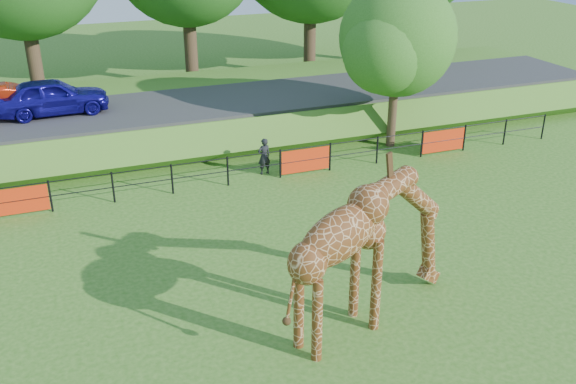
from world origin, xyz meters
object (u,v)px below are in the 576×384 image
at_px(giraffe, 372,251).
at_px(car_red, 11,100).
at_px(tree_east, 399,42).
at_px(car_blue, 52,96).
at_px(visitor, 264,156).

distance_m(giraffe, car_red, 17.68).
bearing_deg(tree_east, car_red, 160.70).
xyz_separation_m(giraffe, tree_east, (6.67, 10.67, 2.40)).
bearing_deg(car_blue, visitor, -132.08).
relative_size(giraffe, visitor, 3.76).
bearing_deg(car_blue, car_red, 73.75).
height_order(giraffe, tree_east, tree_east).
height_order(car_red, tree_east, tree_east).
bearing_deg(visitor, car_red, -43.66).
xyz_separation_m(car_blue, tree_east, (13.04, -4.73, 2.12)).
xyz_separation_m(giraffe, car_red, (-7.95, 15.79, 0.18)).
bearing_deg(giraffe, tree_east, 38.44).
bearing_deg(car_red, visitor, -129.97).
height_order(giraffe, visitor, giraffe).
bearing_deg(car_red, car_blue, -107.98).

